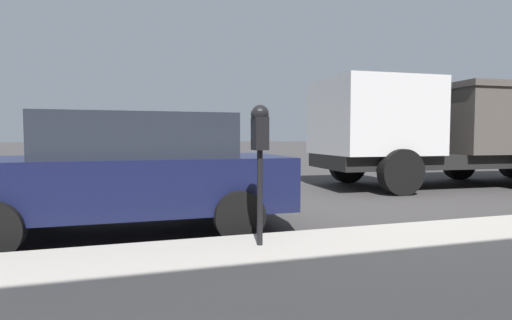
{
  "coord_description": "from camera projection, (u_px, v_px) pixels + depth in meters",
  "views": [
    {
      "loc": [
        -6.62,
        0.51,
        1.3
      ],
      "look_at": [
        -2.64,
        -0.71,
        1.06
      ],
      "focal_mm": 28.0,
      "sensor_mm": 36.0,
      "label": 1
    }
  ],
  "objects": [
    {
      "name": "car_navy",
      "position": [
        130.0,
        171.0,
        5.45
      ],
      "size": [
        2.1,
        4.35,
        1.61
      ],
      "rotation": [
        0.0,
        0.0,
        -0.01
      ],
      "color": "#14193D",
      "rests_on": "ground_plane"
    },
    {
      "name": "dump_truck",
      "position": [
        472.0,
        127.0,
        10.82
      ],
      "size": [
        3.15,
        8.56,
        2.72
      ],
      "rotation": [
        0.0,
        0.0,
        -0.05
      ],
      "color": "black",
      "rests_on": "ground_plane"
    },
    {
      "name": "ground_plane",
      "position": [
        168.0,
        216.0,
        6.54
      ],
      "size": [
        220.0,
        220.0,
        0.0
      ],
      "primitive_type": "plane",
      "color": "#3D3A3A"
    },
    {
      "name": "parking_meter",
      "position": [
        260.0,
        138.0,
        4.13
      ],
      "size": [
        0.21,
        0.19,
        1.47
      ],
      "color": "black",
      "rests_on": "sidewalk"
    }
  ]
}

